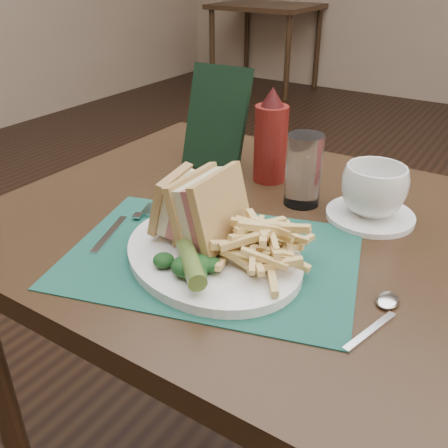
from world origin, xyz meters
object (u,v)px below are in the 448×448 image
table_bg_left (265,47)px  plate (213,254)px  table_main (251,377)px  saucer (370,216)px  placemat (212,256)px  check_presenter (217,119)px  sandwich_half_b (198,205)px  sandwich_half_a (171,202)px  drinking_glass (304,170)px  ketchup_bottle (271,135)px  coffee_cup (374,190)px

table_bg_left → plate: size_ratio=3.00×
table_main → saucer: bearing=33.2°
plate → saucer: bearing=83.9°
table_main → placemat: placemat is taller
check_presenter → plate: bearing=-62.0°
table_bg_left → sandwich_half_b: bearing=-62.8°
table_bg_left → placemat: 4.30m
sandwich_half_a → sandwich_half_b: bearing=-12.9°
plate → placemat: bearing=157.3°
sandwich_half_b → saucer: sandwich_half_b is taller
check_presenter → sandwich_half_a: bearing=-74.0°
sandwich_half_b → drinking_glass: bearing=74.7°
saucer → check_presenter: bearing=171.0°
placemat → drinking_glass: (0.03, 0.24, 0.06)m
table_bg_left → sandwich_half_a: bearing=-63.4°
table_main → table_bg_left: 4.15m
saucer → check_presenter: 0.37m
ketchup_bottle → placemat: bearing=-77.4°
sandwich_half_b → ketchup_bottle: bearing=97.3°
table_main → coffee_cup: (0.16, 0.11, 0.43)m
sandwich_half_b → saucer: 0.32m
table_main → table_bg_left: same height
sandwich_half_b → drinking_glass: 0.24m
plate → ketchup_bottle: (-0.07, 0.31, 0.08)m
placemat → ketchup_bottle: (-0.07, 0.30, 0.09)m
table_main → saucer: saucer is taller
check_presenter → table_main: bearing=-45.5°
sandwich_half_b → check_presenter: bearing=119.0°
plate → table_main: bearing=119.0°
table_bg_left → check_presenter: (1.78, -3.49, 0.48)m
placemat → plate: 0.01m
placemat → ketchup_bottle: 0.32m
sandwich_half_b → check_presenter: 0.34m
sandwich_half_b → sandwich_half_a: bearing=177.5°
drinking_glass → ketchup_bottle: (-0.10, 0.06, 0.03)m
table_main → sandwich_half_b: size_ratio=7.66×
sandwich_half_b → plate: bearing=-21.5°
placemat → sandwich_half_b: sandwich_half_b is taller
table_bg_left → plate: (1.98, -3.80, 0.38)m
table_main → ketchup_bottle: 0.50m
sandwich_half_a → placemat: bearing=-17.1°
placemat → sandwich_half_b: size_ratio=3.64×
drinking_glass → check_presenter: 0.24m
placemat → drinking_glass: drinking_glass is taller
drinking_glass → ketchup_bottle: size_ratio=0.70×
table_bg_left → coffee_cup: size_ratio=8.26×
table_main → sandwich_half_a: sandwich_half_a is taller
sandwich_half_a → ketchup_bottle: size_ratio=0.52×
placemat → saucer: saucer is taller
sandwich_half_b → ketchup_bottle: ketchup_bottle is taller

